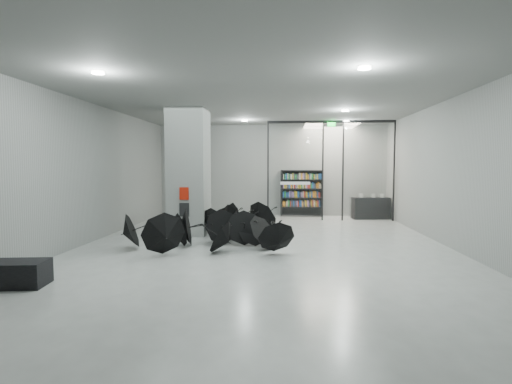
# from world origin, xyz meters

# --- Properties ---
(room) EXTENTS (14.00, 14.02, 4.01)m
(room) POSITION_xyz_m (0.00, 0.00, 2.84)
(room) COLOR #949794
(room) RESTS_ON ground
(column) EXTENTS (1.20, 1.20, 4.00)m
(column) POSITION_xyz_m (-2.50, 2.00, 2.00)
(column) COLOR slate
(column) RESTS_ON ground
(fire_cabinet) EXTENTS (0.28, 0.04, 0.38)m
(fire_cabinet) POSITION_xyz_m (-2.50, 1.38, 1.35)
(fire_cabinet) COLOR #A50A07
(fire_cabinet) RESTS_ON column
(info_panel) EXTENTS (0.30, 0.03, 0.42)m
(info_panel) POSITION_xyz_m (-2.50, 1.38, 0.85)
(info_panel) COLOR black
(info_panel) RESTS_ON column
(exit_sign) EXTENTS (0.30, 0.06, 0.15)m
(exit_sign) POSITION_xyz_m (2.40, 5.30, 3.82)
(exit_sign) COLOR #0CE533
(exit_sign) RESTS_ON room
(glass_partition) EXTENTS (5.06, 0.08, 4.00)m
(glass_partition) POSITION_xyz_m (2.39, 5.50, 2.18)
(glass_partition) COLOR silver
(glass_partition) RESTS_ON ground
(bench) EXTENTS (1.49, 0.78, 0.46)m
(bench) POSITION_xyz_m (-4.50, -3.69, 0.23)
(bench) COLOR black
(bench) RESTS_ON ground
(bookshelf) EXTENTS (1.84, 0.42, 2.02)m
(bookshelf) POSITION_xyz_m (1.32, 6.75, 1.01)
(bookshelf) COLOR black
(bookshelf) RESTS_ON ground
(shop_counter) EXTENTS (1.56, 0.78, 0.90)m
(shop_counter) POSITION_xyz_m (4.14, 6.07, 0.45)
(shop_counter) COLOR black
(shop_counter) RESTS_ON ground
(umbrella_cluster) EXTENTS (5.09, 4.68, 1.33)m
(umbrella_cluster) POSITION_xyz_m (-1.17, 0.57, 0.30)
(umbrella_cluster) COLOR black
(umbrella_cluster) RESTS_ON ground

